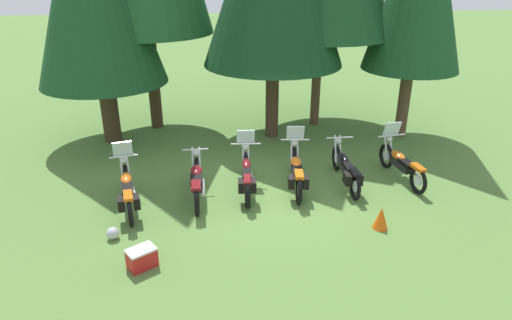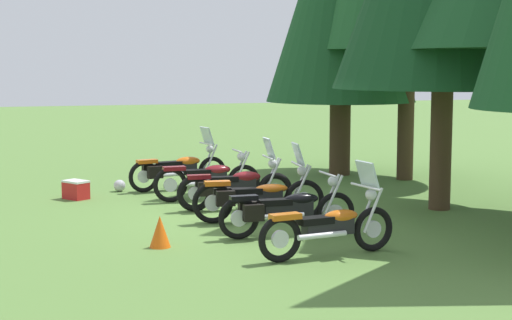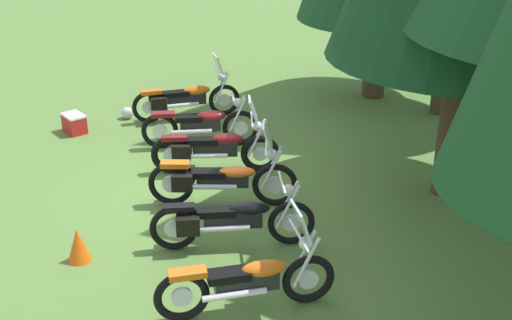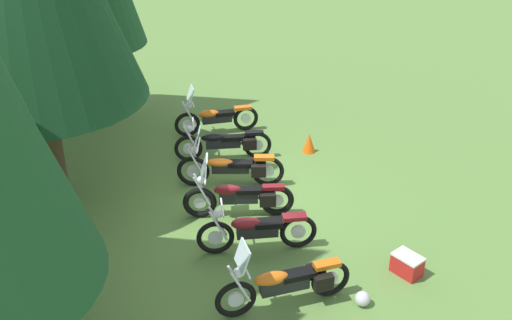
{
  "view_description": "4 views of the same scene",
  "coord_description": "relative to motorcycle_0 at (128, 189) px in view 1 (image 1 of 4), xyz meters",
  "views": [
    {
      "loc": [
        -1.42,
        -9.65,
        5.15
      ],
      "look_at": [
        -0.45,
        -0.25,
        0.96
      ],
      "focal_mm": 31.84,
      "sensor_mm": 36.0,
      "label": 1
    },
    {
      "loc": [
        13.59,
        -4.03,
        2.73
      ],
      "look_at": [
        -0.22,
        0.36,
        0.98
      ],
      "focal_mm": 55.95,
      "sensor_mm": 36.0,
      "label": 2
    },
    {
      "loc": [
        9.64,
        -0.16,
        4.86
      ],
      "look_at": [
        0.75,
        0.66,
        0.83
      ],
      "focal_mm": 45.46,
      "sensor_mm": 36.0,
      "label": 3
    },
    {
      "loc": [
        -10.66,
        0.84,
        6.64
      ],
      "look_at": [
        0.22,
        -0.36,
        0.8
      ],
      "focal_mm": 41.51,
      "sensor_mm": 36.0,
      "label": 4
    }
  ],
  "objects": [
    {
      "name": "motorcycle_1",
      "position": [
        1.52,
        0.31,
        -0.01
      ],
      "size": [
        0.61,
        2.22,
        1.0
      ],
      "rotation": [
        0.0,
        0.0,
        1.59
      ],
      "color": "black",
      "rests_on": "ground_plane"
    },
    {
      "name": "ground_plane",
      "position": [
        3.35,
        0.45,
        -0.47
      ],
      "size": [
        80.0,
        80.0,
        0.0
      ],
      "primitive_type": "plane",
      "color": "#547A38"
    },
    {
      "name": "motorcycle_0",
      "position": [
        0.0,
        0.0,
        0.0
      ],
      "size": [
        0.83,
        2.27,
        1.35
      ],
      "rotation": [
        0.0,
        0.0,
        1.77
      ],
      "color": "black",
      "rests_on": "ground_plane"
    },
    {
      "name": "dropped_helmet",
      "position": [
        -0.14,
        -1.25,
        -0.34
      ],
      "size": [
        0.25,
        0.25,
        0.25
      ],
      "primitive_type": "sphere",
      "color": "silver",
      "rests_on": "ground_plane"
    },
    {
      "name": "motorcycle_5",
      "position": [
        6.65,
        0.8,
        -0.02
      ],
      "size": [
        0.76,
        2.19,
        1.34
      ],
      "rotation": [
        0.0,
        0.0,
        1.71
      ],
      "color": "black",
      "rests_on": "ground_plane"
    },
    {
      "name": "motorcycle_2",
      "position": [
        2.71,
        0.51,
        -0.01
      ],
      "size": [
        0.74,
        2.23,
        1.35
      ],
      "rotation": [
        0.0,
        0.0,
        1.51
      ],
      "color": "black",
      "rests_on": "ground_plane"
    },
    {
      "name": "motorcycle_3",
      "position": [
        3.93,
        0.57,
        -0.0
      ],
      "size": [
        0.76,
        2.34,
        1.37
      ],
      "rotation": [
        0.0,
        0.0,
        1.46
      ],
      "color": "black",
      "rests_on": "ground_plane"
    },
    {
      "name": "picnic_cooler",
      "position": [
        0.56,
        -2.23,
        -0.27
      ],
      "size": [
        0.61,
        0.56,
        0.38
      ],
      "color": "red",
      "rests_on": "ground_plane"
    },
    {
      "name": "motorcycle_4",
      "position": [
        5.18,
        0.64,
        -0.03
      ],
      "size": [
        0.68,
        2.3,
        0.99
      ],
      "rotation": [
        0.0,
        0.0,
        1.57
      ],
      "color": "black",
      "rests_on": "ground_plane"
    },
    {
      "name": "traffic_cone",
      "position": [
        5.34,
        -1.41,
        -0.23
      ],
      "size": [
        0.32,
        0.32,
        0.48
      ],
      "primitive_type": "cone",
      "color": "#EA590F",
      "rests_on": "ground_plane"
    }
  ]
}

